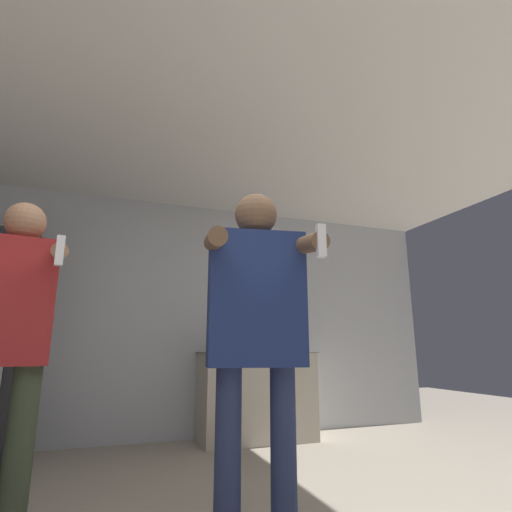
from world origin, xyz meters
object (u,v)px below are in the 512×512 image
object	(u,v)px
bottle_dark_rum	(251,342)
person_woman_foreground	(256,325)
bottle_brown_liquor	(262,340)
bottle_clear_vodka	(270,343)
bottle_green_wine	(280,339)
person_man_side	(9,340)
bottle_red_label	(290,339)

from	to	relation	value
bottle_dark_rum	person_woman_foreground	xyz separation A→B (m)	(-0.78, -2.38, 0.04)
bottle_brown_liquor	bottle_dark_rum	bearing A→B (deg)	-180.00
bottle_clear_vodka	bottle_green_wine	world-z (taller)	bottle_green_wine
person_woman_foreground	person_man_side	distance (m)	1.22
bottle_clear_vodka	bottle_brown_liquor	xyz separation A→B (m)	(-0.10, -0.00, 0.04)
bottle_brown_liquor	bottle_green_wine	xyz separation A→B (m)	(0.22, 0.00, 0.00)
bottle_dark_rum	bottle_red_label	size ratio (longest dim) A/B	0.82
person_woman_foreground	bottle_green_wine	bearing A→B (deg)	64.65
bottle_clear_vodka	bottle_brown_liquor	world-z (taller)	bottle_brown_liquor
person_woman_foreground	bottle_clear_vodka	bearing A→B (deg)	67.09
bottle_clear_vodka	person_woman_foreground	distance (m)	2.58
bottle_green_wine	person_woman_foreground	size ratio (longest dim) A/B	0.19
bottle_clear_vodka	bottle_red_label	bearing A→B (deg)	-0.00
bottle_dark_rum	bottle_red_label	bearing A→B (deg)	0.00
bottle_red_label	person_man_side	size ratio (longest dim) A/B	0.20
bottle_brown_liquor	person_woman_foreground	size ratio (longest dim) A/B	0.19
bottle_brown_liquor	bottle_red_label	bearing A→B (deg)	0.00
bottle_clear_vodka	person_man_side	distance (m)	2.83
bottle_dark_rum	bottle_clear_vodka	size ratio (longest dim) A/B	1.08
bottle_green_wine	person_woman_foreground	bearing A→B (deg)	-115.35
bottle_dark_rum	bottle_red_label	world-z (taller)	bottle_red_label
bottle_brown_liquor	person_woman_foreground	bearing A→B (deg)	-110.93
bottle_brown_liquor	bottle_red_label	world-z (taller)	bottle_red_label
bottle_brown_liquor	bottle_clear_vodka	bearing A→B (deg)	0.00
bottle_brown_liquor	bottle_green_wine	world-z (taller)	bottle_green_wine
bottle_brown_liquor	person_man_side	distance (m)	2.76
bottle_dark_rum	bottle_green_wine	size ratio (longest dim) A/B	0.86
bottle_dark_rum	bottle_brown_liquor	bearing A→B (deg)	0.00
person_man_side	bottle_red_label	bearing A→B (deg)	38.53
bottle_green_wine	bottle_red_label	bearing A→B (deg)	-0.00
bottle_green_wine	person_man_side	distance (m)	2.92
bottle_brown_liquor	person_woman_foreground	distance (m)	2.54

